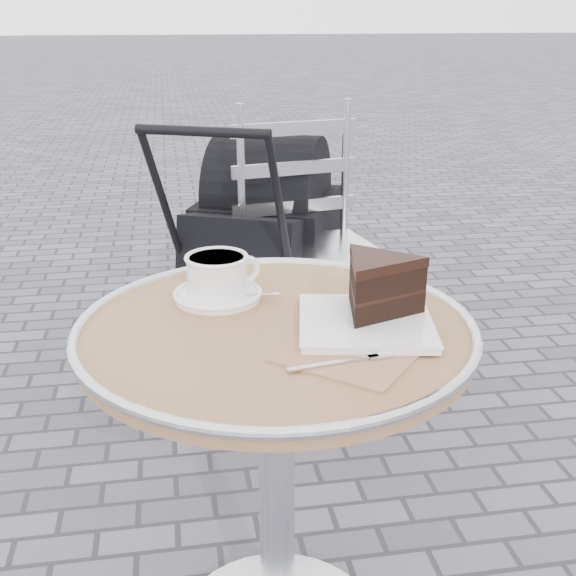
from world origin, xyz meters
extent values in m
cylinder|color=silver|center=(0.00, 0.00, 0.36)|extent=(0.07, 0.07, 0.67)
cylinder|color=tan|center=(0.00, 0.00, 0.71)|extent=(0.70, 0.70, 0.03)
torus|color=silver|center=(0.00, 0.00, 0.73)|extent=(0.72, 0.72, 0.02)
cylinder|color=white|center=(-0.09, 0.15, 0.74)|extent=(0.17, 0.17, 0.01)
cylinder|color=white|center=(-0.09, 0.15, 0.78)|extent=(0.15, 0.15, 0.07)
torus|color=white|center=(-0.03, 0.17, 0.78)|extent=(0.06, 0.03, 0.06)
cylinder|color=beige|center=(-0.09, 0.15, 0.81)|extent=(0.10, 0.10, 0.01)
cube|color=#9E6F56|center=(0.11, -0.12, 0.73)|extent=(0.29, 0.29, 0.00)
cube|color=white|center=(0.15, -0.04, 0.74)|extent=(0.26, 0.26, 0.01)
cylinder|color=silver|center=(0.13, 0.80, 0.25)|extent=(0.03, 0.03, 0.50)
cylinder|color=silver|center=(0.50, 0.87, 0.25)|extent=(0.03, 0.03, 0.50)
cylinder|color=silver|center=(0.06, 1.17, 0.25)|extent=(0.03, 0.03, 0.50)
cylinder|color=silver|center=(0.43, 1.24, 0.25)|extent=(0.03, 0.03, 0.50)
cube|color=silver|center=(0.28, 1.02, 0.51)|extent=(0.51, 0.51, 0.02)
cube|color=black|center=(0.12, 1.30, 0.44)|extent=(0.60, 0.72, 0.37)
cylinder|color=black|center=(-0.08, 0.84, 0.94)|extent=(0.37, 0.18, 0.03)
cylinder|color=black|center=(-0.16, 1.12, 0.08)|extent=(0.10, 0.17, 0.17)
cylinder|color=black|center=(0.19, 0.97, 0.08)|extent=(0.10, 0.17, 0.17)
cylinder|color=black|center=(0.06, 1.63, 0.13)|extent=(0.13, 0.25, 0.26)
cylinder|color=black|center=(0.41, 1.48, 0.13)|extent=(0.13, 0.25, 0.26)
camera|label=1|loc=(-0.17, -1.16, 1.26)|focal=45.00mm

